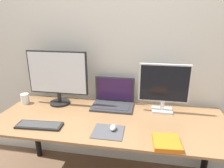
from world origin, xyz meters
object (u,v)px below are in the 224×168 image
(laptop, at_px, (113,99))
(mouse, at_px, (113,128))
(monitor_right, at_px, (164,86))
(book, at_px, (167,143))
(monitor_left, at_px, (58,76))
(keyboard, at_px, (39,125))
(mug, at_px, (25,99))

(laptop, distance_m, mouse, 0.44)
(monitor_right, distance_m, book, 0.54)
(monitor_left, distance_m, book, 1.11)
(monitor_right, distance_m, keyboard, 1.05)
(mouse, bearing_deg, mug, 159.88)
(laptop, height_order, keyboard, laptop)
(book, relative_size, mug, 2.07)
(mouse, xyz_separation_m, book, (0.37, -0.11, -0.01))
(monitor_left, bearing_deg, keyboard, -86.82)
(laptop, bearing_deg, monitor_right, -6.27)
(laptop, distance_m, mug, 0.85)
(monitor_right, bearing_deg, book, -89.84)
(monitor_right, relative_size, mug, 4.50)
(monitor_right, xyz_separation_m, keyboard, (-0.93, -0.43, -0.22))
(monitor_left, height_order, book, monitor_left)
(mug, bearing_deg, monitor_right, 2.22)
(laptop, distance_m, book, 0.71)
(monitor_left, bearing_deg, mouse, -33.40)
(book, bearing_deg, laptop, 129.19)
(monitor_left, xyz_separation_m, mug, (-0.33, -0.05, -0.23))
(monitor_right, height_order, mug, monitor_right)
(monitor_left, height_order, monitor_right, monitor_left)
(monitor_right, height_order, mouse, monitor_right)
(mouse, relative_size, mug, 0.76)
(monitor_right, bearing_deg, monitor_left, -180.00)
(monitor_left, relative_size, mug, 5.98)
(monitor_left, distance_m, monitor_right, 0.96)
(mouse, xyz_separation_m, mug, (-0.92, 0.34, 0.02))
(mouse, bearing_deg, book, -16.45)
(mouse, bearing_deg, laptop, 99.34)
(monitor_right, relative_size, mouse, 5.91)
(monitor_right, distance_m, mug, 1.31)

